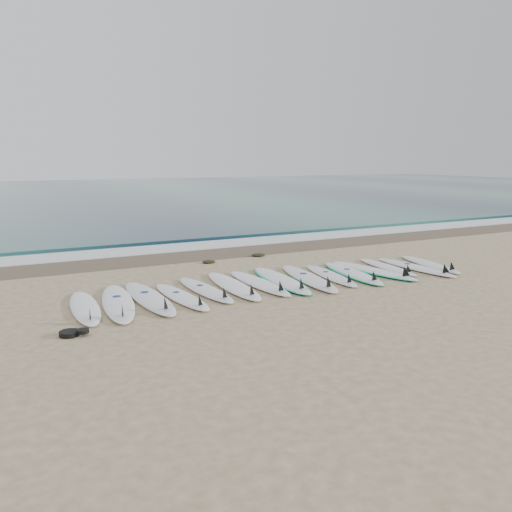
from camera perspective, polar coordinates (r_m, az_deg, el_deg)
name	(u,v)px	position (r m, az deg, el deg)	size (l,w,h in m)	color
ground	(285,283)	(11.56, 3.30, -3.12)	(120.00, 120.00, 0.00)	tan
ocean	(84,194)	(42.68, -19.04, 6.74)	(120.00, 55.00, 0.03)	#225456
wet_sand_band	(218,253)	(15.17, -4.40, 0.32)	(120.00, 1.80, 0.01)	brown
foam_band	(202,246)	(16.45, -6.24, 1.19)	(120.00, 1.40, 0.04)	silver
wave_crest	(187,238)	(17.84, -7.92, 2.02)	(120.00, 1.00, 0.10)	#225456
surfboard_0	(85,308)	(10.04, -18.94, -5.61)	(0.60, 2.49, 0.32)	white
surfboard_1	(118,303)	(10.15, -15.47, -5.17)	(0.92, 2.90, 0.36)	white
surfboard_2	(150,298)	(10.34, -12.03, -4.71)	(0.72, 2.90, 0.37)	silver
surfboard_3	(182,297)	(10.35, -8.43, -4.63)	(0.75, 2.45, 0.31)	white
surfboard_4	(206,290)	(10.82, -5.72, -3.86)	(0.73, 2.53, 0.32)	white
surfboard_5	(234,286)	(11.09, -2.53, -3.41)	(0.65, 2.80, 0.36)	white
surfboard_6	(260,283)	(11.32, 0.45, -3.10)	(0.65, 2.67, 0.34)	white
surfboard_7	(282,280)	(11.62, 2.94, -2.77)	(0.91, 2.91, 0.36)	white
surfboard_8	(309,278)	(11.81, 6.13, -2.54)	(1.00, 2.95, 0.37)	white
surfboard_9	(332,276)	(12.19, 8.64, -2.22)	(0.80, 2.47, 0.31)	white
surfboard_10	(353,273)	(12.55, 11.02, -1.93)	(0.97, 2.73, 0.34)	white
surfboard_11	(374,271)	(12.94, 13.30, -1.63)	(1.12, 2.81, 0.35)	white
surfboard_12	(388,267)	(13.46, 14.87, -1.22)	(0.66, 2.36, 0.30)	white
surfboard_13	(417,267)	(13.60, 17.92, -1.23)	(0.68, 2.65, 0.34)	white
surfboard_14	(431,264)	(14.12, 19.34, -0.89)	(0.90, 2.52, 0.32)	silver
seaweed_near	(209,262)	(13.80, -5.43, -0.65)	(0.37, 0.29, 0.07)	black
seaweed_far	(258,255)	(14.68, 0.26, 0.13)	(0.41, 0.32, 0.08)	black
leash_coil	(72,333)	(8.73, -20.25, -8.25)	(0.46, 0.36, 0.11)	black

